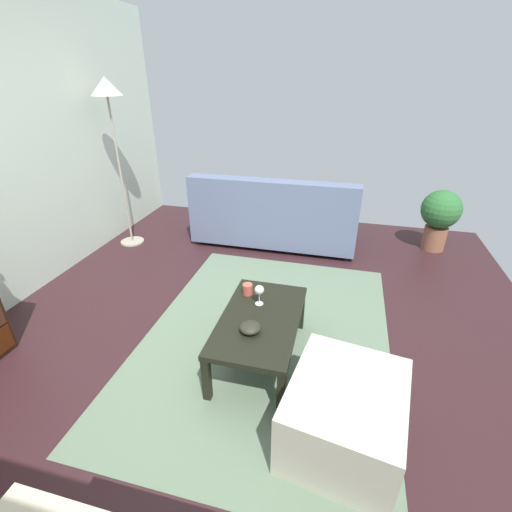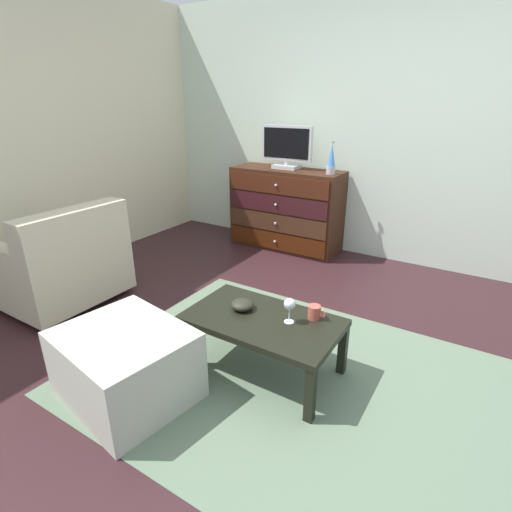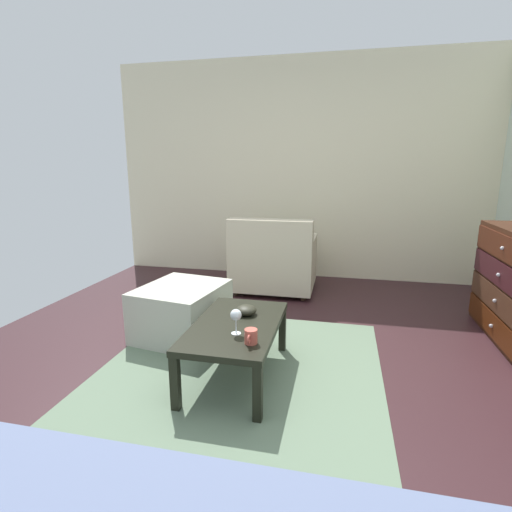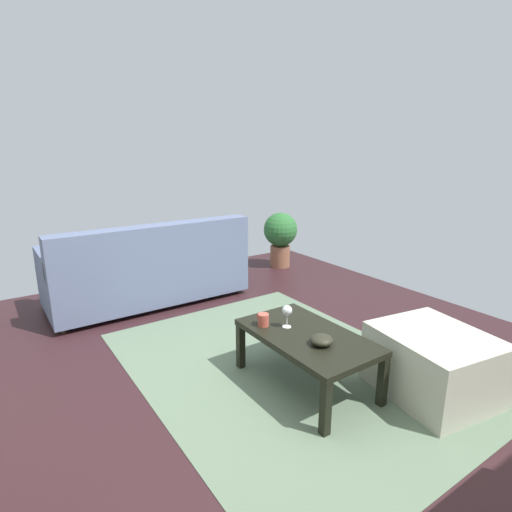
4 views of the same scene
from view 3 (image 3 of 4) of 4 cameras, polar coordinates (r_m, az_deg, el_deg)
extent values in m
cube|color=#321B1E|center=(2.68, 1.35, -18.46)|extent=(5.87, 4.86, 0.05)
cube|color=beige|center=(4.96, 7.68, 12.26)|extent=(0.12, 4.86, 2.65)
cube|color=#5F745C|center=(2.54, -4.30, -19.64)|extent=(2.60, 1.90, 0.01)
cube|color=#411A09|center=(3.67, 31.38, -8.73)|extent=(1.18, 0.02, 0.19)
sphere|color=silver|center=(3.66, 31.13, -8.73)|extent=(0.03, 0.03, 0.03)
cube|color=#3E2316|center=(3.60, 31.77, -5.60)|extent=(1.18, 0.02, 0.19)
sphere|color=silver|center=(3.60, 31.52, -5.59)|extent=(0.03, 0.03, 0.03)
cube|color=#341317|center=(3.55, 32.17, -2.36)|extent=(1.18, 0.02, 0.19)
sphere|color=silver|center=(3.54, 31.91, -2.35)|extent=(0.03, 0.03, 0.03)
cube|color=#421B0E|center=(3.51, 32.58, 0.96)|extent=(1.18, 0.02, 0.19)
sphere|color=silver|center=(3.50, 32.32, 0.97)|extent=(0.03, 0.03, 0.03)
cube|color=black|center=(3.01, 3.88, -10.66)|extent=(0.05, 0.05, 0.34)
cube|color=black|center=(2.24, 0.24, -19.46)|extent=(0.05, 0.05, 0.34)
cube|color=black|center=(3.11, -5.03, -9.88)|extent=(0.05, 0.05, 0.34)
cube|color=black|center=(2.38, -11.71, -17.73)|extent=(0.05, 0.05, 0.34)
cube|color=black|center=(2.58, -2.92, -10.19)|extent=(0.94, 0.54, 0.04)
cylinder|color=silver|center=(2.42, -2.92, -11.22)|extent=(0.06, 0.06, 0.00)
cylinder|color=silver|center=(2.41, -2.94, -10.20)|extent=(0.01, 0.01, 0.09)
sphere|color=silver|center=(2.38, -2.96, -8.58)|extent=(0.07, 0.07, 0.07)
cylinder|color=#BB5042|center=(2.29, -0.74, -11.65)|extent=(0.08, 0.08, 0.08)
torus|color=#BB5042|center=(2.24, -1.05, -12.07)|extent=(0.05, 0.01, 0.05)
ellipsoid|color=#28281C|center=(2.71, -1.44, -7.90)|extent=(0.14, 0.14, 0.06)
cylinder|color=#332319|center=(4.76, 7.71, -3.63)|extent=(0.05, 0.05, 0.05)
cylinder|color=#332319|center=(4.87, -0.91, -3.13)|extent=(0.05, 0.05, 0.05)
cylinder|color=#332319|center=(4.15, 6.92, -6.10)|extent=(0.05, 0.05, 0.05)
cylinder|color=#332319|center=(4.27, -2.91, -5.44)|extent=(0.05, 0.05, 0.05)
cube|color=#C2B59A|center=(4.44, 2.71, -2.04)|extent=(0.80, 0.89, 0.35)
cube|color=#C2B59A|center=(4.06, 2.04, 2.28)|extent=(0.20, 0.89, 0.44)
cube|color=#C2B59A|center=(4.33, 7.78, 1.22)|extent=(0.76, 0.12, 0.20)
cube|color=#C2B59A|center=(4.46, -2.14, 1.67)|extent=(0.76, 0.12, 0.20)
cylinder|color=#3F5874|center=(4.61, 3.97, 1.78)|extent=(0.16, 0.40, 0.16)
cube|color=#B7B7A5|center=(3.30, -10.78, -7.89)|extent=(0.79, 0.70, 0.42)
camera|label=1|loc=(4.44, -2.21, 19.73)|focal=25.14mm
camera|label=2|loc=(2.74, -52.50, 13.13)|focal=27.75mm
camera|label=4|loc=(4.26, 27.36, 14.27)|focal=28.87mm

